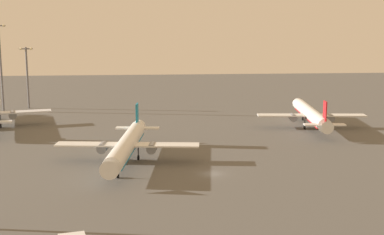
{
  "coord_description": "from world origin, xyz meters",
  "views": [
    {
      "loc": [
        -13.24,
        -107.05,
        31.93
      ],
      "look_at": [
        -0.7,
        44.05,
        4.0
      ],
      "focal_mm": 49.52,
      "sensor_mm": 36.0,
      "label": 1
    }
  ],
  "objects_px": {
    "airplane_taxiway_distant": "(127,145)",
    "apron_light_east": "(1,63)",
    "apron_light_west": "(27,73)",
    "airplane_far_stand": "(311,115)"
  },
  "relations": [
    {
      "from": "apron_light_west",
      "to": "airplane_taxiway_distant",
      "type": "bearing_deg",
      "value": -63.73
    },
    {
      "from": "airplane_taxiway_distant",
      "to": "apron_light_west",
      "type": "bearing_deg",
      "value": -56.88
    },
    {
      "from": "airplane_far_stand",
      "to": "apron_light_east",
      "type": "distance_m",
      "value": 107.6
    },
    {
      "from": "airplane_taxiway_distant",
      "to": "apron_light_east",
      "type": "relative_size",
      "value": 1.38
    },
    {
      "from": "apron_light_east",
      "to": "airplane_far_stand",
      "type": "bearing_deg",
      "value": -20.52
    },
    {
      "from": "apron_light_west",
      "to": "apron_light_east",
      "type": "bearing_deg",
      "value": -139.15
    },
    {
      "from": "apron_light_east",
      "to": "apron_light_west",
      "type": "xyz_separation_m",
      "value": [
        7.45,
        6.44,
        -4.28
      ]
    },
    {
      "from": "airplane_taxiway_distant",
      "to": "apron_light_east",
      "type": "height_order",
      "value": "apron_light_east"
    },
    {
      "from": "airplane_far_stand",
      "to": "apron_light_west",
      "type": "bearing_deg",
      "value": 159.93
    },
    {
      "from": "airplane_far_stand",
      "to": "apron_light_west",
      "type": "distance_m",
      "value": 102.82
    }
  ]
}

